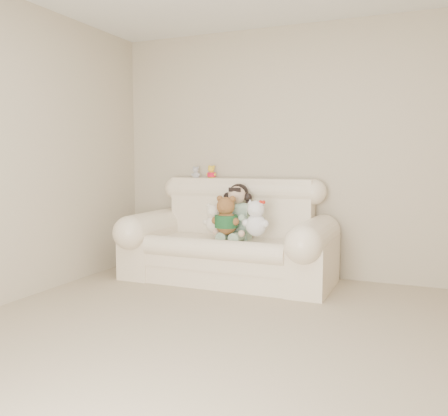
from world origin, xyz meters
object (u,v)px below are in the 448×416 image
at_px(brown_teddy, 226,212).
at_px(white_cat, 256,214).
at_px(seated_child, 237,211).
at_px(sofa, 228,230).
at_px(cream_teddy, 214,215).

relative_size(brown_teddy, white_cat, 1.08).
relative_size(seated_child, white_cat, 1.39).
height_order(sofa, seated_child, sofa).
bearing_deg(brown_teddy, seated_child, 90.22).
xyz_separation_m(white_cat, cream_teddy, (-0.46, 0.03, -0.03)).
bearing_deg(cream_teddy, white_cat, -4.27).
distance_m(seated_child, brown_teddy, 0.24).
relative_size(sofa, brown_teddy, 4.72).
bearing_deg(brown_teddy, sofa, 112.59).
height_order(sofa, brown_teddy, sofa).
bearing_deg(seated_child, cream_teddy, -133.13).
distance_m(sofa, cream_teddy, 0.22).
xyz_separation_m(sofa, brown_teddy, (0.05, -0.15, 0.21)).
bearing_deg(cream_teddy, sofa, 43.10).
relative_size(white_cat, cream_teddy, 1.20).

